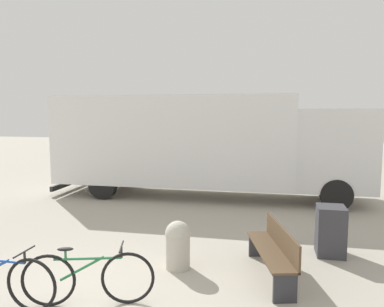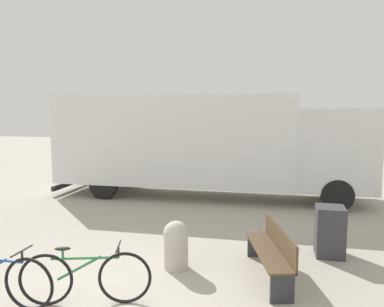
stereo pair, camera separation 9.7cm
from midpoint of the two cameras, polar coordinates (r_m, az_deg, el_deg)
The scene contains 5 objects.
delivery_truck at distance 11.67m, azimuth 2.04°, elevation 1.82°, with size 9.61×2.29×3.15m.
park_bench at distance 6.38m, azimuth 12.61°, elevation -14.04°, with size 0.84×1.84×0.83m.
bicycle_far at distance 5.64m, azimuth -15.46°, elevation -17.72°, with size 1.77×0.61×0.84m.
bollard_near_bench at distance 6.56m, azimuth -2.01°, elevation -13.52°, with size 0.43×0.43×0.83m.
utility_box at distance 7.56m, azimuth 20.61°, elevation -11.02°, with size 0.50×0.54×0.93m.
Camera 2 is at (2.79, -4.22, 2.69)m, focal length 35.00 mm.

